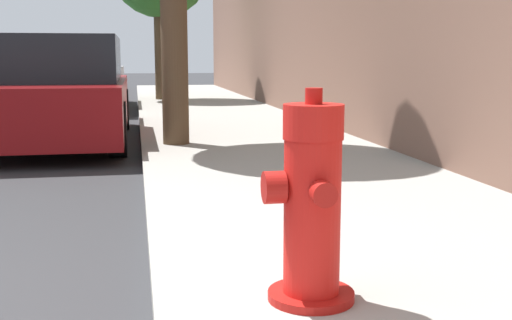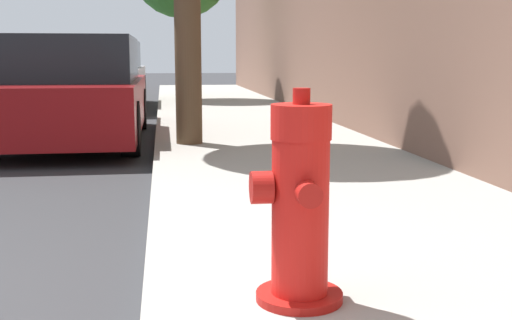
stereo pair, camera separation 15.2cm
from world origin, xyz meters
name	(u,v)px [view 1 (the left image)]	position (x,y,z in m)	size (l,w,h in m)	color
fire_hydrant	(311,206)	(2.27, 0.22, 0.51)	(0.38, 0.37, 0.87)	#A91511
parked_car_near	(57,93)	(0.61, 6.26, 0.65)	(1.74, 4.34, 1.34)	maroon
parked_car_mid	(79,76)	(0.44, 11.70, 0.69)	(1.79, 4.52, 1.41)	#B7B7BC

